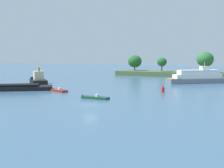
% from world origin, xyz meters
% --- Properties ---
extents(ground_plane, '(400.00, 400.00, 0.00)m').
position_xyz_m(ground_plane, '(0.00, 0.00, 0.00)').
color(ground_plane, '#3D607F').
extents(treeline_island, '(76.35, 12.30, 9.69)m').
position_xyz_m(treeline_island, '(9.91, 77.66, 2.50)').
color(treeline_island, '#4C6038').
rests_on(treeline_island, ground).
extents(fishing_skiff, '(5.95, 1.82, 0.96)m').
position_xyz_m(fishing_skiff, '(-2.79, 7.28, 0.25)').
color(fishing_skiff, '#19472D').
rests_on(fishing_skiff, ground).
extents(small_motorboat, '(5.24, 3.50, 1.00)m').
position_xyz_m(small_motorboat, '(-16.24, 14.31, 0.27)').
color(small_motorboat, maroon).
rests_on(small_motorboat, ground).
extents(white_riverboat, '(17.33, 15.35, 6.53)m').
position_xyz_m(white_riverboat, '(9.01, 50.80, 1.76)').
color(white_riverboat, slate).
rests_on(white_riverboat, ground).
extents(tugboat, '(9.23, 9.07, 4.94)m').
position_xyz_m(tugboat, '(-34.10, 29.22, 1.25)').
color(tugboat, black).
rests_on(tugboat, ground).
extents(channel_buoy_red, '(0.70, 0.70, 1.90)m').
position_xyz_m(channel_buoy_red, '(6.38, 23.13, 0.81)').
color(channel_buoy_red, red).
rests_on(channel_buoy_red, ground).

